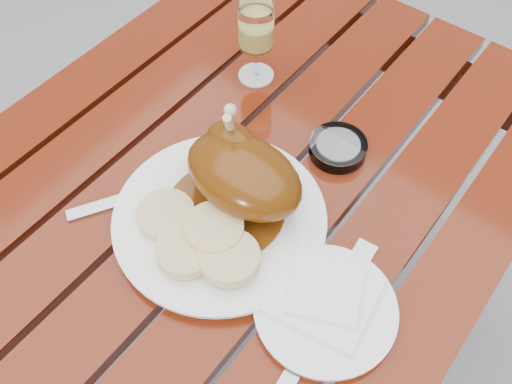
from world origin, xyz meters
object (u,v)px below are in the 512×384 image
side_plate (325,310)px  ashtray (338,148)px  table (224,304)px  wine_glass (256,43)px  dinner_plate (220,220)px

side_plate → ashtray: size_ratio=2.06×
table → wine_glass: 0.53m
table → ashtray: ashtray is taller
table → ashtray: size_ratio=13.04×
table → side_plate: bearing=-11.3°
dinner_plate → table: bearing=145.4°
dinner_plate → ashtray: bearing=74.2°
wine_glass → side_plate: bearing=-40.9°
side_plate → ashtray: (-0.14, 0.24, 0.00)m
side_plate → ashtray: bearing=119.6°
dinner_plate → ashtray: size_ratio=3.37×
table → ashtray: (0.10, 0.19, 0.39)m
dinner_plate → wine_glass: size_ratio=2.10×
dinner_plate → ashtray: ashtray is taller
wine_glass → ashtray: wine_glass is taller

